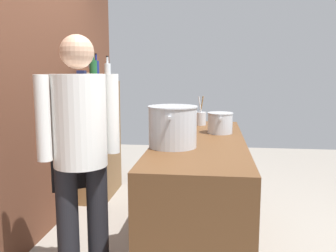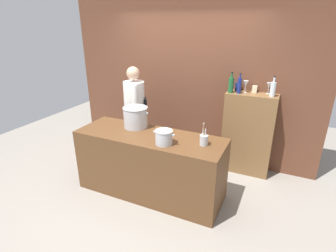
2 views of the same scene
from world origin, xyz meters
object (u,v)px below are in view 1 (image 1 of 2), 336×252
object	(u,v)px
chef	(80,146)
wine_bottle_cobalt	(96,71)
stockpot_small	(220,123)
wine_glass_short	(91,70)
wine_glass_wide	(94,71)
stockpot_large	(173,127)
spice_tin_navy	(82,76)
utensil_crock	(201,118)
wine_bottle_green	(93,71)
spice_tin_cream	(89,77)
wine_bottle_clear	(108,72)

from	to	relation	value
chef	wine_bottle_cobalt	distance (m)	1.71
stockpot_small	wine_bottle_cobalt	world-z (taller)	wine_bottle_cobalt
stockpot_small	wine_glass_short	size ratio (longest dim) A/B	1.56
chef	wine_glass_wide	bearing A→B (deg)	-111.30
stockpot_large	wine_bottle_cobalt	xyz separation A→B (m)	(1.24, 0.95, 0.38)
chef	spice_tin_navy	xyz separation A→B (m)	(1.56, 0.54, 0.41)
utensil_crock	wine_glass_wide	xyz separation A→B (m)	(0.57, 1.27, 0.46)
wine_bottle_green	spice_tin_cream	distance (m)	0.37
chef	wine_bottle_clear	bearing A→B (deg)	-115.42
utensil_crock	chef	bearing A→B (deg)	153.33
wine_bottle_green	wine_glass_short	size ratio (longest dim) A/B	1.69
wine_bottle_clear	wine_glass_short	bearing A→B (deg)	170.59
wine_glass_wide	spice_tin_cream	bearing A→B (deg)	179.99
stockpot_small	wine_glass_wide	size ratio (longest dim) A/B	1.69
wine_bottle_clear	wine_glass_short	xyz separation A→B (m)	(-0.39, 0.07, 0.02)
chef	spice_tin_navy	size ratio (longest dim) A/B	13.07
chef	wine_bottle_green	world-z (taller)	chef
chef	wine_glass_short	bearing A→B (deg)	-110.78
stockpot_small	wine_bottle_green	world-z (taller)	wine_bottle_green
chef	spice_tin_navy	world-z (taller)	chef
wine_glass_short	wine_bottle_green	bearing A→B (deg)	-156.06
wine_bottle_clear	wine_glass_short	distance (m)	0.40
wine_bottle_green	wine_glass_wide	bearing A→B (deg)	17.05
stockpot_large	spice_tin_navy	xyz separation A→B (m)	(1.20, 1.10, 0.33)
wine_bottle_clear	wine_glass_wide	xyz separation A→B (m)	(-0.07, 0.14, 0.01)
wine_bottle_cobalt	wine_glass_wide	world-z (taller)	wine_bottle_cobalt
wine_bottle_cobalt	wine_glass_short	world-z (taller)	wine_bottle_cobalt
stockpot_large	wine_bottle_green	size ratio (longest dim) A/B	1.33
stockpot_small	wine_bottle_green	distance (m)	1.45
spice_tin_cream	spice_tin_navy	bearing A→B (deg)	-178.61
stockpot_small	utensil_crock	world-z (taller)	utensil_crock
wine_glass_short	wine_bottle_cobalt	bearing A→B (deg)	-133.26
wine_bottle_green	spice_tin_cream	bearing A→B (deg)	26.05
wine_glass_wide	spice_tin_cream	size ratio (longest dim) A/B	1.64
wine_bottle_clear	utensil_crock	bearing A→B (deg)	-119.54
chef	utensil_crock	size ratio (longest dim) A/B	5.71
wine_glass_short	stockpot_large	bearing A→B (deg)	-142.05
wine_bottle_green	spice_tin_navy	distance (m)	0.18
wine_bottle_clear	wine_bottle_green	bearing A→B (deg)	-177.79
wine_bottle_cobalt	wine_glass_wide	bearing A→B (deg)	20.88
wine_glass_short	chef	bearing A→B (deg)	-164.19
stockpot_large	wine_bottle_cobalt	bearing A→B (deg)	37.33
wine_bottle_clear	spice_tin_cream	size ratio (longest dim) A/B	2.85
spice_tin_cream	wine_glass_short	bearing A→B (deg)	-150.89
wine_bottle_green	wine_glass_short	bearing A→B (deg)	23.94
stockpot_large	wine_glass_wide	xyz separation A→B (m)	(1.65, 1.10, 0.38)
wine_bottle_clear	spice_tin_cream	bearing A→B (deg)	152.31
utensil_crock	spice_tin_navy	size ratio (longest dim) A/B	2.29
utensil_crock	wine_bottle_clear	size ratio (longest dim) A/B	0.99
wine_bottle_green	spice_tin_navy	world-z (taller)	wine_bottle_green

